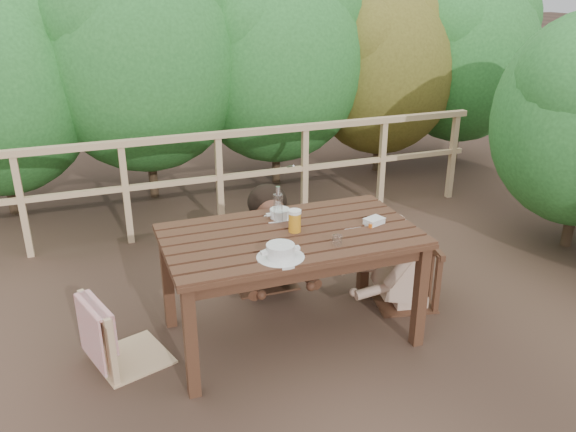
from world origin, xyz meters
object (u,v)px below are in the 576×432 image
object	(u,v)px
chair_right	(406,248)
soup_far	(280,214)
table	(290,286)
chair_left	(125,298)
soup_near	(280,252)
woman	(261,204)
tumbler	(337,241)
beer_glass	(295,222)
chair_far	(262,227)
butter_tub	(374,222)
diner_right	(411,229)
bottle	(278,206)

from	to	relation	value
chair_right	soup_far	world-z (taller)	chair_right
table	chair_left	world-z (taller)	chair_left
soup_near	woman	bearing A→B (deg)	78.20
chair_left	soup_far	bearing A→B (deg)	-98.76
chair_right	tumbler	bearing A→B (deg)	-51.26
beer_glass	chair_far	bearing A→B (deg)	88.38
chair_left	chair_right	distance (m)	2.10
chair_far	butter_tub	world-z (taller)	chair_far
table	chair_far	world-z (taller)	chair_far
diner_right	soup_near	xyz separation A→B (m)	(-1.21, -0.45, 0.22)
soup_near	diner_right	bearing A→B (deg)	20.46
chair_left	chair_far	bearing A→B (deg)	-76.16
table	bottle	xyz separation A→B (m)	(-0.02, 0.19, 0.53)
chair_right	woman	world-z (taller)	woman
bottle	butter_tub	bearing A→B (deg)	-22.56
diner_right	chair_left	bearing A→B (deg)	102.14
chair_right	beer_glass	world-z (taller)	beer_glass
chair_left	butter_tub	xyz separation A→B (m)	(1.70, -0.15, 0.34)
chair_far	chair_right	size ratio (longest dim) A/B	1.08
soup_near	tumbler	size ratio (longest dim) A/B	3.85
chair_left	butter_tub	size ratio (longest dim) A/B	6.99
table	tumbler	world-z (taller)	tumbler
tumbler	soup_far	bearing A→B (deg)	109.36
diner_right	beer_glass	world-z (taller)	diner_right
diner_right	butter_tub	world-z (taller)	diner_right
woman	bottle	bearing A→B (deg)	84.24
woman	tumbler	bearing A→B (deg)	99.07
chair_right	beer_glass	xyz separation A→B (m)	(-0.96, -0.12, 0.40)
beer_glass	tumbler	size ratio (longest dim) A/B	2.20
diner_right	chair_right	bearing A→B (deg)	101.17
table	chair_right	world-z (taller)	chair_right
beer_glass	soup_far	bearing A→B (deg)	92.70
chair_right	butter_tub	xyz separation A→B (m)	(-0.40, -0.19, 0.35)
table	butter_tub	size ratio (longest dim) A/B	12.59
table	tumbler	size ratio (longest dim) A/B	22.03
chair_left	woman	distance (m)	1.39
chair_left	chair_far	distance (m)	1.37
bottle	chair_far	bearing A→B (deg)	83.09
soup_near	butter_tub	bearing A→B (deg)	18.53
chair_left	butter_tub	world-z (taller)	chair_left
chair_far	woman	xyz separation A→B (m)	(0.00, 0.02, 0.20)
diner_right	butter_tub	size ratio (longest dim) A/B	9.10
table	diner_right	world-z (taller)	diner_right
woman	beer_glass	world-z (taller)	woman
chair_left	woman	xyz separation A→B (m)	(1.16, 0.74, 0.22)
chair_right	tumbler	world-z (taller)	chair_right
beer_glass	tumbler	xyz separation A→B (m)	(0.18, -0.29, -0.05)
soup_far	beer_glass	bearing A→B (deg)	-87.30
butter_tub	soup_near	bearing A→B (deg)	179.60
beer_glass	table	bearing A→B (deg)	-165.93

